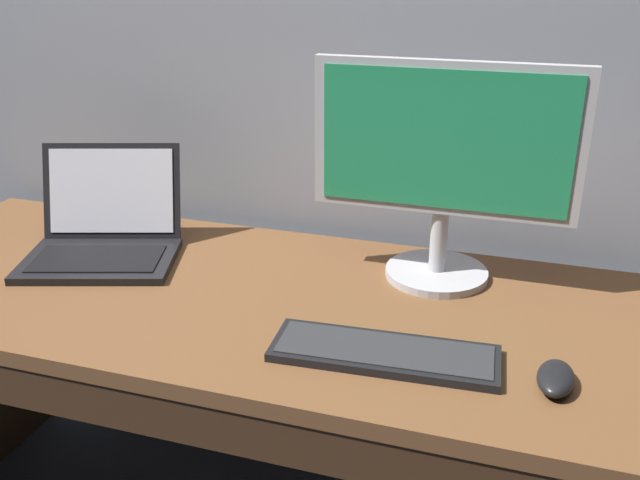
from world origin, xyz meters
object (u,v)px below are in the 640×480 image
(laptop_black, at_px, (103,241))
(wired_keyboard, at_px, (384,353))
(external_monitor, at_px, (443,165))
(computer_mouse, at_px, (556,378))

(laptop_black, distance_m, wired_keyboard, 0.76)
(external_monitor, distance_m, computer_mouse, 0.50)
(laptop_black, relative_size, wired_keyboard, 1.01)
(wired_keyboard, distance_m, computer_mouse, 0.29)
(computer_mouse, bearing_deg, wired_keyboard, -176.73)
(laptop_black, distance_m, computer_mouse, 1.04)
(external_monitor, xyz_separation_m, computer_mouse, (0.25, -0.35, -0.24))
(laptop_black, bearing_deg, computer_mouse, -12.79)
(laptop_black, height_order, external_monitor, external_monitor)
(external_monitor, relative_size, wired_keyboard, 1.34)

